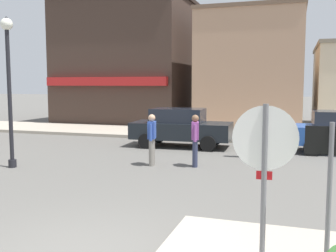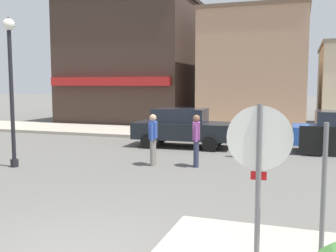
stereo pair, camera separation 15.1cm
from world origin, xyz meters
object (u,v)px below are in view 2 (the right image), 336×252
parked_car_nearest (183,127)px  pedestrian_crossing_far (248,133)px  stop_sign (259,166)px  lamp_post (11,70)px  pedestrian_crossing_near (196,139)px  pedestrian_kerb_side (153,138)px  one_way_sign (324,187)px

parked_car_nearest → pedestrian_crossing_far: size_ratio=2.52×
stop_sign → parked_car_nearest: size_ratio=0.57×
stop_sign → parked_car_nearest: stop_sign is taller
lamp_post → pedestrian_crossing_near: lamp_post is taller
parked_car_nearest → pedestrian_kerb_side: size_ratio=2.52×
pedestrian_crossing_far → pedestrian_kerb_side: same height
pedestrian_crossing_near → stop_sign: bearing=-69.0°
stop_sign → pedestrian_crossing_near: stop_sign is taller
stop_sign → one_way_sign: 0.79m
pedestrian_kerb_side → stop_sign: bearing=-58.7°
one_way_sign → lamp_post: (-8.62, 4.85, 1.63)m
pedestrian_crossing_near → lamp_post: bearing=-161.0°
lamp_post → parked_car_nearest: bearing=54.9°
stop_sign → pedestrian_kerb_side: 7.48m
lamp_post → parked_car_nearest: (3.81, 5.42, -2.15)m
stop_sign → pedestrian_crossing_near: (-2.54, 6.61, -0.65)m
parked_car_nearest → pedestrian_kerb_side: (0.17, -3.84, 0.06)m
pedestrian_kerb_side → lamp_post: bearing=-158.2°
pedestrian_crossing_far → lamp_post: bearing=-149.9°
pedestrian_crossing_far → pedestrian_crossing_near: bearing=-123.3°
parked_car_nearest → pedestrian_crossing_near: pedestrian_crossing_near is taller
parked_car_nearest → pedestrian_kerb_side: pedestrian_kerb_side is taller
one_way_sign → pedestrian_crossing_near: (-3.31, 6.68, -0.46)m
pedestrian_crossing_far → one_way_sign: bearing=-77.1°
parked_car_nearest → one_way_sign: bearing=-64.9°
parked_car_nearest → pedestrian_kerb_side: bearing=-87.5°
lamp_post → pedestrian_crossing_near: size_ratio=2.82×
stop_sign → lamp_post: lamp_post is taller
parked_car_nearest → pedestrian_crossing_far: (2.82, -1.59, 0.06)m
one_way_sign → parked_car_nearest: bearing=115.1°
lamp_post → parked_car_nearest: lamp_post is taller
pedestrian_crossing_near → pedestrian_kerb_side: 1.35m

